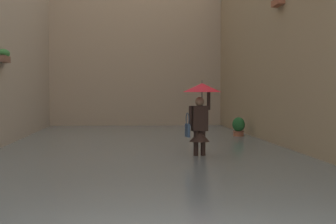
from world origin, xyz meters
TOP-DOWN VIEW (x-y plane):
  - ground_plane at (0.00, -9.24)m, footprint 60.00×60.00m
  - flood_water at (0.00, -9.24)m, footprint 8.73×24.47m
  - building_facade_far at (0.00, -19.37)m, footprint 11.53×1.80m
  - person_wading at (-1.34, -7.64)m, footprint 0.96×0.96m
  - potted_plant_mid_left at (-3.50, -12.78)m, footprint 0.44×0.44m

SIDE VIEW (x-z plane):
  - ground_plane at x=0.00m, z-range 0.00..0.00m
  - flood_water at x=0.00m, z-range 0.00..0.21m
  - potted_plant_mid_left at x=-3.50m, z-range 0.04..0.91m
  - person_wading at x=-1.34m, z-range 0.38..2.44m
  - building_facade_far at x=0.00m, z-range 0.00..8.36m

